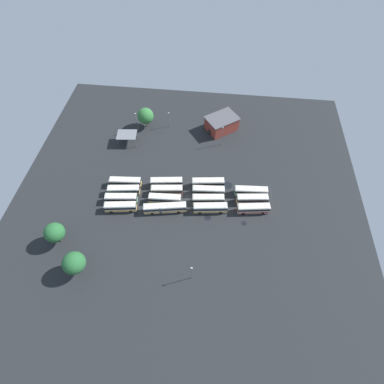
# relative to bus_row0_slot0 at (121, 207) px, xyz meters

# --- Properties ---
(ground_plane) EXTENTS (124.65, 124.65, 0.00)m
(ground_plane) POSITION_rel_bus_row0_slot0_xyz_m (22.24, 7.52, -1.88)
(ground_plane) COLOR black
(bus_row0_slot0) EXTENTS (11.03, 3.95, 3.55)m
(bus_row0_slot0) POSITION_rel_bus_row0_slot0_xyz_m (0.00, 0.00, 0.00)
(bus_row0_slot0) COLOR silver
(bus_row0_slot0) RESTS_ON ground_plane
(bus_row0_slot1) EXTENTS (11.29, 3.64, 3.55)m
(bus_row0_slot1) POSITION_rel_bus_row0_slot0_xyz_m (-0.64, 3.48, 0.00)
(bus_row0_slot1) COLOR silver
(bus_row0_slot1) RESTS_ON ground_plane
(bus_row0_slot2) EXTENTS (11.50, 3.91, 3.55)m
(bus_row0_slot2) POSITION_rel_bus_row0_slot0_xyz_m (-0.63, 7.06, 0.00)
(bus_row0_slot2) COLOR silver
(bus_row0_slot2) RESTS_ON ground_plane
(bus_row0_slot3) EXTENTS (11.48, 3.32, 3.55)m
(bus_row0_slot3) POSITION_rel_bus_row0_slot0_xyz_m (-0.92, 10.72, 0.00)
(bus_row0_slot3) COLOR silver
(bus_row0_slot3) RESTS_ON ground_plane
(bus_row1_slot0) EXTENTS (14.84, 4.95, 3.55)m
(bus_row1_slot0) POSITION_rel_bus_row0_slot0_xyz_m (15.25, 1.21, 0.00)
(bus_row1_slot0) COLOR silver
(bus_row1_slot0) RESTS_ON ground_plane
(bus_row1_slot1) EXTENTS (11.34, 2.99, 3.55)m
(bus_row1_slot1) POSITION_rel_bus_row0_slot0_xyz_m (14.65, 4.91, 0.00)
(bus_row1_slot1) COLOR silver
(bus_row1_slot1) RESTS_ON ground_plane
(bus_row1_slot2) EXTENTS (11.42, 3.76, 3.55)m
(bus_row1_slot2) POSITION_rel_bus_row0_slot0_xyz_m (14.76, 8.76, 0.00)
(bus_row1_slot2) COLOR silver
(bus_row1_slot2) RESTS_ON ground_plane
(bus_row1_slot3) EXTENTS (11.82, 3.92, 3.55)m
(bus_row1_slot3) POSITION_rel_bus_row0_slot0_xyz_m (14.07, 12.22, 0.00)
(bus_row1_slot3) COLOR silver
(bus_row1_slot3) RESTS_ON ground_plane
(bus_row2_slot0) EXTENTS (11.80, 3.96, 3.55)m
(bus_row2_slot0) POSITION_rel_bus_row0_slot0_xyz_m (30.75, 2.94, 0.00)
(bus_row2_slot0) COLOR silver
(bus_row2_slot0) RESTS_ON ground_plane
(bus_row2_slot1) EXTENTS (11.29, 3.74, 3.55)m
(bus_row2_slot1) POSITION_rel_bus_row0_slot0_xyz_m (29.79, 6.42, 0.00)
(bus_row2_slot1) COLOR silver
(bus_row2_slot1) RESTS_ON ground_plane
(bus_row2_slot2) EXTENTS (11.53, 3.23, 3.55)m
(bus_row2_slot2) POSITION_rel_bus_row0_slot0_xyz_m (29.59, 10.06, 0.00)
(bus_row2_slot2) COLOR silver
(bus_row2_slot2) RESTS_ON ground_plane
(bus_row2_slot3) EXTENTS (11.86, 3.91, 3.55)m
(bus_row2_slot3) POSITION_rel_bus_row0_slot0_xyz_m (29.18, 13.68, 0.00)
(bus_row2_slot3) COLOR silver
(bus_row2_slot3) RESTS_ON ground_plane
(bus_row3_slot0) EXTENTS (11.31, 4.00, 3.55)m
(bus_row3_slot0) POSITION_rel_bus_row0_slot0_xyz_m (45.49, 4.27, 0.00)
(bus_row3_slot0) COLOR silver
(bus_row3_slot0) RESTS_ON ground_plane
(bus_row3_slot1) EXTENTS (11.11, 3.75, 3.55)m
(bus_row3_slot1) POSITION_rel_bus_row0_slot0_xyz_m (45.13, 8.17, 0.00)
(bus_row3_slot1) COLOR silver
(bus_row3_slot1) RESTS_ON ground_plane
(bus_row3_slot2) EXTENTS (11.75, 3.18, 3.55)m
(bus_row3_slot2) POSITION_rel_bus_row0_slot0_xyz_m (44.72, 11.54, 0.00)
(bus_row3_slot2) COLOR silver
(bus_row3_slot2) RESTS_ON ground_plane
(depot_building) EXTENTS (15.58, 14.88, 6.19)m
(depot_building) POSITION_rel_bus_row0_slot0_xyz_m (32.46, 44.76, 1.24)
(depot_building) COLOR maroon
(depot_building) RESTS_ON ground_plane
(maintenance_shelter) EXTENTS (8.34, 6.65, 4.33)m
(maintenance_shelter) POSITION_rel_bus_row0_slot0_xyz_m (-5.35, 32.68, 2.21)
(maintenance_shelter) COLOR slate
(maintenance_shelter) RESTS_ON ground_plane
(lamp_post_mid_lot) EXTENTS (0.56, 0.28, 9.43)m
(lamp_post_mid_lot) POSITION_rel_bus_row0_slot0_xyz_m (32.93, 35.38, 3.26)
(lamp_post_mid_lot) COLOR slate
(lamp_post_mid_lot) RESTS_ON ground_plane
(lamp_post_by_building) EXTENTS (0.56, 0.28, 8.16)m
(lamp_post_by_building) POSITION_rel_bus_row0_slot0_xyz_m (27.02, -21.39, 2.62)
(lamp_post_by_building) COLOR slate
(lamp_post_by_building) RESTS_ON ground_plane
(lamp_post_far_corner) EXTENTS (0.56, 0.28, 9.45)m
(lamp_post_far_corner) POSITION_rel_bus_row0_slot0_xyz_m (-2.58, 39.69, 3.27)
(lamp_post_far_corner) COLOR slate
(lamp_post_far_corner) RESTS_ON ground_plane
(lamp_post_near_entrance) EXTENTS (0.56, 0.28, 7.48)m
(lamp_post_near_entrance) POSITION_rel_bus_row0_slot0_xyz_m (10.22, 44.00, 2.27)
(lamp_post_near_entrance) COLOR slate
(lamp_post_near_entrance) RESTS_ON ground_plane
(tree_northeast) EXTENTS (6.67, 6.67, 9.49)m
(tree_northeast) POSITION_rel_bus_row0_slot0_xyz_m (-7.02, -22.87, 4.27)
(tree_northeast) COLOR brown
(tree_northeast) RESTS_ON ground_plane
(tree_south_edge) EXTENTS (6.32, 6.32, 8.98)m
(tree_south_edge) POSITION_rel_bus_row0_slot0_xyz_m (-16.55, -13.89, 3.94)
(tree_south_edge) COLOR brown
(tree_south_edge) RESTS_ON ground_plane
(tree_east_edge) EXTENTS (6.78, 6.78, 9.02)m
(tree_east_edge) POSITION_rel_bus_row0_slot0_xyz_m (0.44, 43.06, 3.75)
(tree_east_edge) COLOR brown
(tree_east_edge) RESTS_ON ground_plane
(puddle_between_rows) EXTENTS (2.27, 2.27, 0.01)m
(puddle_between_rows) POSITION_rel_bus_row0_slot0_xyz_m (30.16, 0.01, -1.87)
(puddle_between_rows) COLOR black
(puddle_between_rows) RESTS_ON ground_plane
(puddle_near_shelter) EXTENTS (1.81, 1.81, 0.01)m
(puddle_near_shelter) POSITION_rel_bus_row0_slot0_xyz_m (42.50, -0.89, -1.87)
(puddle_near_shelter) COLOR black
(puddle_near_shelter) RESTS_ON ground_plane
(puddle_front_lane) EXTENTS (3.47, 3.47, 0.01)m
(puddle_front_lane) POSITION_rel_bus_row0_slot0_xyz_m (36.53, 14.65, -1.87)
(puddle_front_lane) COLOR black
(puddle_front_lane) RESTS_ON ground_plane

